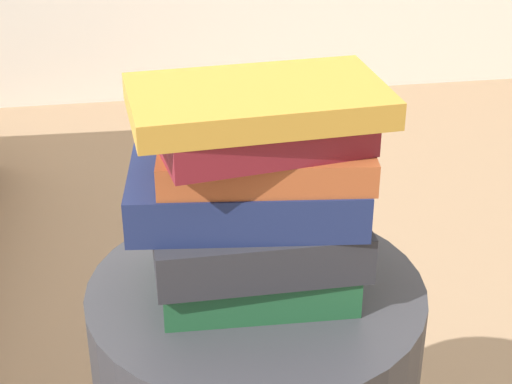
# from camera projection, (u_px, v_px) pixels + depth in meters

# --- Properties ---
(book_forest) EXTENTS (0.24, 0.18, 0.05)m
(book_forest) POSITION_uv_depth(u_px,v_px,m) (258.00, 267.00, 1.04)
(book_forest) COLOR #1E512D
(book_forest) RESTS_ON side_table
(book_charcoal) EXTENTS (0.25, 0.16, 0.06)m
(book_charcoal) POSITION_uv_depth(u_px,v_px,m) (258.00, 237.00, 1.00)
(book_charcoal) COLOR #28282D
(book_charcoal) RESTS_ON book_forest
(book_navy) EXTENTS (0.29, 0.20, 0.06)m
(book_navy) POSITION_uv_depth(u_px,v_px,m) (246.00, 189.00, 0.99)
(book_navy) COLOR #19234C
(book_navy) RESTS_ON book_charcoal
(book_rust) EXTENTS (0.26, 0.18, 0.04)m
(book_rust) POSITION_uv_depth(u_px,v_px,m) (264.00, 154.00, 0.96)
(book_rust) COLOR #994723
(book_rust) RESTS_ON book_navy
(book_maroon) EXTENTS (0.26, 0.22, 0.04)m
(book_maroon) POSITION_uv_depth(u_px,v_px,m) (253.00, 123.00, 0.95)
(book_maroon) COLOR maroon
(book_maroon) RESTS_ON book_rust
(book_ochre) EXTENTS (0.30, 0.18, 0.03)m
(book_ochre) POSITION_uv_depth(u_px,v_px,m) (261.00, 100.00, 0.92)
(book_ochre) COLOR #B7842D
(book_ochre) RESTS_ON book_maroon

